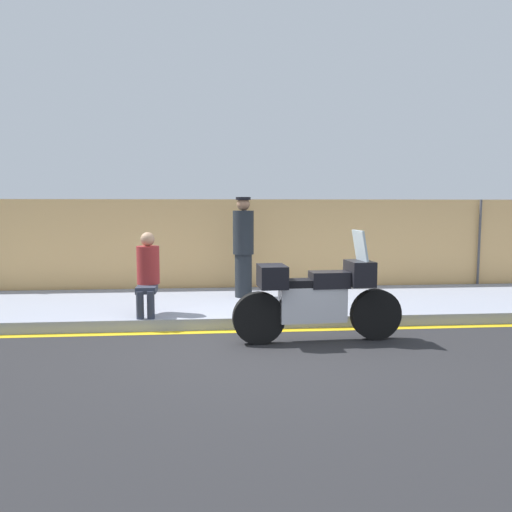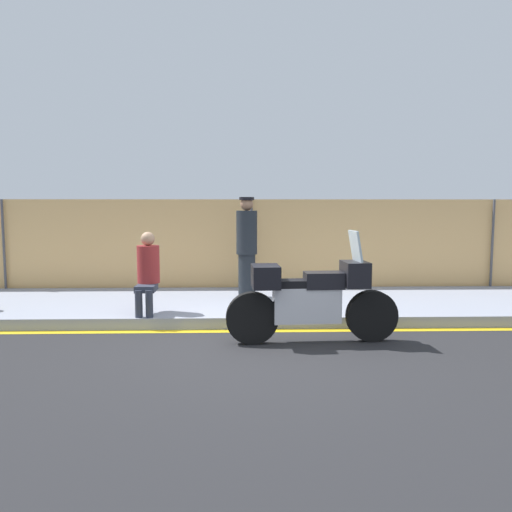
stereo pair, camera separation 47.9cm
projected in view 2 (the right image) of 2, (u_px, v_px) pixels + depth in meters
The scene contains 7 objects.
ground_plane at pixel (257, 348), 6.51m from camera, with size 120.00×120.00×0.00m, color #262628.
sidewalk at pixel (253, 305), 8.90m from camera, with size 37.22×2.85×0.18m.
curb_paint_stripe at pixel (255, 331), 7.41m from camera, with size 37.22×0.18×0.01m.
storefront_fence at pixel (251, 248), 10.32m from camera, with size 35.36×0.17×1.99m.
motorcycle at pixel (311, 298), 6.73m from camera, with size 2.35×0.57×1.52m.
officer_standing at pixel (247, 246), 9.14m from camera, with size 0.38×0.38×1.84m.
person_seated_on_curb at pixel (148, 268), 7.80m from camera, with size 0.35×0.65×1.27m.
Camera 2 is at (-0.19, -6.36, 1.85)m, focal length 35.00 mm.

